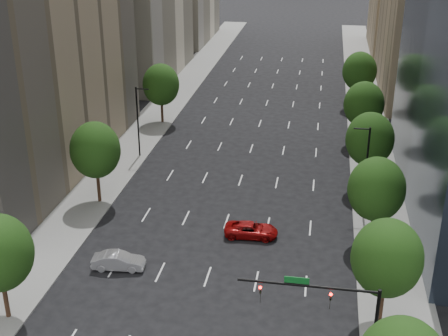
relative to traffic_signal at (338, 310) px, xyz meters
The scene contains 17 objects.
sidewalk_left 40.05m from the traffic_signal, 130.94° to the left, with size 6.00×200.00×0.15m, color slate.
sidewalk_right 30.84m from the traffic_signal, 80.59° to the left, with size 6.00×200.00×0.15m, color slate.
filler_left 111.86m from the traffic_signal, 108.53° to the left, with size 14.00×26.00×18.00m, color beige.
parking_tan_right 72.16m from the traffic_signal, 78.32° to the left, with size 14.00×30.00×30.00m, color #8C7759.
filler_right 104.05m from the traffic_signal, 82.00° to the left, with size 14.00×26.00×16.00m, color #8C7759.
tree_right_1 6.96m from the traffic_signal, 59.96° to the left, with size 5.20×5.20×8.75m.
tree_right_2 18.34m from the traffic_signal, 79.09° to the left, with size 5.20×5.20×8.61m.
tree_right_3 30.21m from the traffic_signal, 83.40° to the left, with size 5.20×5.20×8.89m.
tree_right_4 44.14m from the traffic_signal, 85.49° to the left, with size 5.20×5.20×8.46m.
tree_right_5 60.11m from the traffic_signal, 86.69° to the left, with size 5.20×5.20×8.75m.
tree_left_1 32.96m from the traffic_signal, 138.11° to the left, with size 5.20×5.20×8.97m.
tree_left_2 53.91m from the traffic_signal, 117.07° to the left, with size 5.20×5.20×8.68m.
streetlight_rn 25.17m from the traffic_signal, 83.37° to the left, with size 1.70×0.20×9.00m.
streetlight_ln 42.42m from the traffic_signal, 124.40° to the left, with size 1.70×0.20×9.00m.
traffic_signal is the anchor object (origin of this frame).
car_silver 21.38m from the traffic_signal, 151.51° to the left, with size 1.59×4.57×1.50m, color #A4A4AA.
car_red_far 19.57m from the traffic_signal, 113.94° to the left, with size 2.34×5.07×1.41m, color maroon.
Camera 1 is at (8.63, -2.98, 29.17)m, focal length 48.80 mm.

